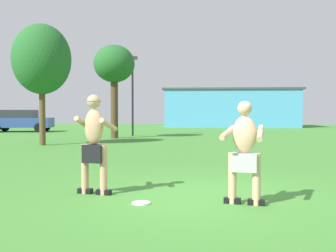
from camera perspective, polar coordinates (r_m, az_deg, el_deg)
name	(u,v)px	position (r m, az deg, el deg)	size (l,w,h in m)	color
ground_plane	(204,197)	(6.99, 5.17, -9.95)	(80.00, 80.00, 0.00)	#428433
player_with_cap	(94,139)	(7.16, -10.43, -1.79)	(0.68, 0.70, 1.76)	black
player_in_gray	(244,150)	(6.38, 10.80, -3.40)	(0.74, 0.67, 1.62)	black
frisbee	(141,203)	(6.46, -3.84, -10.84)	(0.30, 0.30, 0.03)	white
car_blue_near_post	(21,120)	(30.80, -20.19, 0.75)	(4.48, 2.42, 1.58)	#2D478C
lamp_post	(133,86)	(24.37, -5.06, 5.69)	(0.60, 0.24, 4.78)	black
outbuilding_behind_lot	(230,108)	(39.32, 8.82, 2.55)	(12.72, 6.24, 3.62)	#4C9ED1
tree_left_field	(114,66)	(22.29, -7.65, 8.46)	(2.24, 2.24, 5.09)	#4C3823
tree_right_field	(42,60)	(18.31, -17.50, 8.97)	(2.50, 2.50, 5.22)	brown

